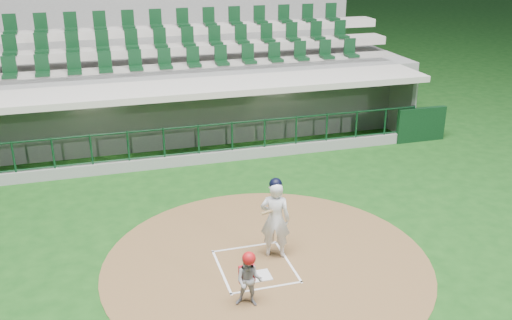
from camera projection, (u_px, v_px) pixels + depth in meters
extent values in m
plane|color=#123E11|center=(251.00, 260.00, 12.63)|extent=(120.00, 120.00, 0.00)
cylinder|color=brown|center=(267.00, 262.00, 12.53)|extent=(7.20, 7.20, 0.01)
cube|color=silver|center=(260.00, 276.00, 12.00)|extent=(0.43, 0.43, 0.02)
cube|color=white|center=(221.00, 271.00, 12.16)|extent=(0.05, 1.80, 0.01)
cube|color=white|center=(288.00, 261.00, 12.55)|extent=(0.05, 1.80, 0.01)
cube|color=silver|center=(245.00, 247.00, 13.11)|extent=(1.55, 0.05, 0.01)
cube|color=silver|center=(267.00, 288.00, 11.60)|extent=(1.55, 0.05, 0.01)
cube|color=gray|center=(191.00, 163.00, 19.53)|extent=(15.00, 3.00, 0.10)
cube|color=slate|center=(182.00, 110.00, 20.44)|extent=(15.00, 0.20, 2.70)
cube|color=#B2AE9D|center=(182.00, 105.00, 20.24)|extent=(13.50, 0.04, 0.90)
cube|color=gray|center=(391.00, 106.00, 20.98)|extent=(0.20, 3.00, 2.70)
cube|color=#AEA89D|center=(189.00, 83.00, 18.26)|extent=(15.40, 3.50, 0.20)
cube|color=gray|center=(199.00, 159.00, 17.89)|extent=(15.00, 0.15, 0.40)
cube|color=black|center=(197.00, 111.00, 17.31)|extent=(15.00, 0.01, 0.95)
cube|color=brown|center=(186.00, 145.00, 20.36)|extent=(12.75, 0.40, 0.45)
cube|color=white|center=(93.00, 92.00, 17.74)|extent=(1.30, 0.35, 0.04)
cube|color=white|center=(275.00, 79.00, 19.31)|extent=(1.30, 0.35, 0.04)
cube|color=black|center=(421.00, 125.00, 19.72)|extent=(1.80, 0.18, 1.20)
imported|color=#AE1213|center=(49.00, 142.00, 18.73)|extent=(1.17, 0.69, 1.78)
imported|color=maroon|center=(100.00, 142.00, 18.95)|extent=(0.99, 0.51, 1.62)
imported|color=#AC1A12|center=(198.00, 131.00, 20.06)|extent=(0.86, 0.66, 1.57)
imported|color=#A21B11|center=(298.00, 117.00, 21.16)|extent=(1.79, 1.20, 1.85)
cube|color=gray|center=(174.00, 91.00, 21.80)|extent=(17.00, 6.50, 2.50)
cube|color=gray|center=(179.00, 70.00, 20.04)|extent=(16.60, 0.95, 0.30)
cube|color=#A09B91|center=(174.00, 49.00, 20.69)|extent=(16.60, 0.95, 0.30)
cube|color=#AFA79E|center=(169.00, 30.00, 21.33)|extent=(16.60, 0.95, 0.30)
cube|color=slate|center=(160.00, 41.00, 24.29)|extent=(17.00, 0.25, 5.05)
imported|color=white|center=(275.00, 219.00, 12.46)|extent=(0.78, 0.66, 1.80)
sphere|color=black|center=(276.00, 184.00, 12.15)|extent=(0.28, 0.28, 0.28)
cylinder|color=#9E7948|center=(268.00, 212.00, 12.05)|extent=(0.58, 0.79, 0.39)
imported|color=#929297|center=(249.00, 281.00, 10.88)|extent=(0.65, 0.59, 1.09)
sphere|color=#B21316|center=(249.00, 258.00, 10.70)|extent=(0.26, 0.26, 0.26)
cube|color=#AF121E|center=(247.00, 274.00, 10.99)|extent=(0.32, 0.10, 0.35)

